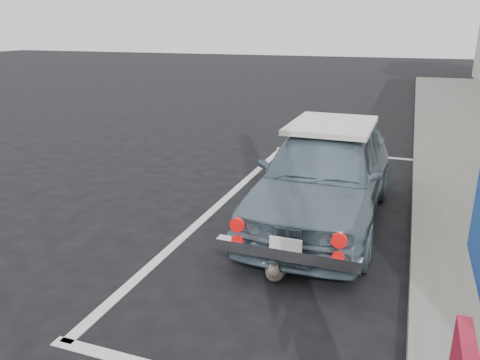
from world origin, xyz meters
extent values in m
plane|color=black|center=(0.00, 0.00, 0.00)|extent=(80.00, 80.00, 0.00)
cube|color=silver|center=(0.50, 6.50, 0.00)|extent=(3.00, 0.12, 0.01)
cube|color=silver|center=(-0.90, 3.00, 0.00)|extent=(0.12, 7.00, 0.01)
imported|color=slate|center=(0.64, 2.89, 0.66)|extent=(1.61, 3.89, 1.32)
cube|color=silver|center=(0.64, 3.28, 1.25)|extent=(1.11, 1.48, 0.07)
cube|color=silver|center=(0.61, 1.01, 0.38)|extent=(1.48, 0.14, 0.12)
cube|color=white|center=(0.61, 0.96, 0.48)|extent=(0.33, 0.02, 0.17)
cylinder|color=red|center=(0.10, 0.98, 0.62)|extent=(0.15, 0.04, 0.15)
cylinder|color=red|center=(1.12, 0.97, 0.62)|extent=(0.15, 0.04, 0.15)
cylinder|color=red|center=(0.10, 0.98, 0.44)|extent=(0.12, 0.04, 0.12)
cylinder|color=red|center=(1.12, 0.97, 0.44)|extent=(0.12, 0.04, 0.12)
ellipsoid|color=#64574C|center=(0.47, 1.12, 0.11)|extent=(0.26, 0.36, 0.20)
sphere|color=#64574C|center=(0.49, 0.98, 0.18)|extent=(0.13, 0.13, 0.13)
cone|color=#64574C|center=(0.46, 0.97, 0.24)|extent=(0.04, 0.04, 0.05)
cone|color=#64574C|center=(0.53, 0.98, 0.24)|extent=(0.04, 0.04, 0.05)
cylinder|color=#64574C|center=(0.49, 1.29, 0.04)|extent=(0.14, 0.20, 0.03)
camera|label=1|loc=(1.60, -3.10, 2.53)|focal=35.00mm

